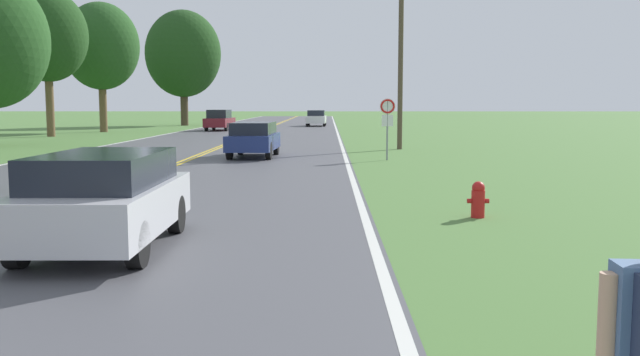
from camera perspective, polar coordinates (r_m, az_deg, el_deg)
name	(u,v)px	position (r m, az deg, el deg)	size (l,w,h in m)	color
fire_hydrant	(478,199)	(13.37, 13.17, -1.75)	(0.42, 0.26, 0.70)	red
traffic_sign	(388,114)	(26.40, 5.71, 5.39)	(0.60, 0.10, 2.39)	gray
utility_pole_midground	(401,44)	(33.05, 6.82, 11.17)	(1.80, 0.24, 9.76)	brown
tree_left_verge	(47,36)	(49.12, -22.01, 11.02)	(5.27, 5.27, 9.70)	brown
tree_behind_sign	(183,54)	(70.54, -11.45, 10.21)	(7.55, 7.55, 11.56)	#473828
tree_right_cluster	(101,46)	(55.85, -17.96, 10.49)	(5.84, 5.84, 9.98)	brown
car_silver_hatchback_approaching	(105,197)	(10.66, -17.65, -1.56)	(1.86, 4.04, 1.46)	black
car_dark_blue_hatchback_mid_far	(254,138)	(27.93, -5.60, 3.38)	(1.90, 4.28, 1.44)	black
car_maroon_sedan_receding	(220,120)	(56.44, -8.45, 4.86)	(1.98, 4.85, 1.71)	black
car_white_sedan_distant	(316,118)	(66.86, -0.32, 5.09)	(2.00, 4.69, 1.56)	black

